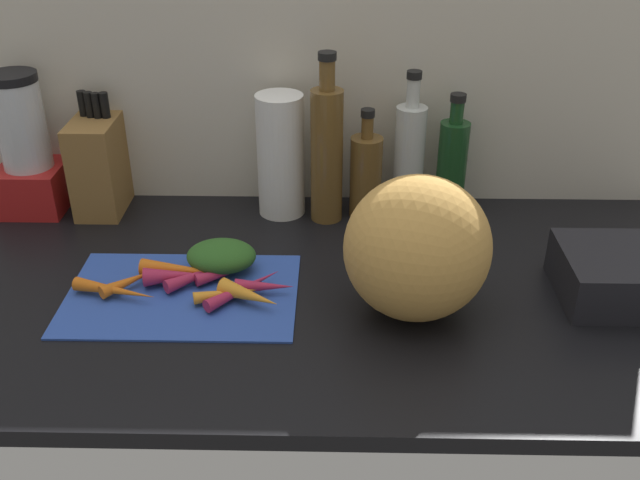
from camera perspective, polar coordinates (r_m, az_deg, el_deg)
ground_plane at (r=138.11cm, az=-2.94°, el=-3.88°), size 170.00×80.00×3.00cm
wall_back at (r=160.14cm, az=-2.30°, el=13.36°), size 170.00×3.00×60.00cm
cutting_board at (r=135.64cm, az=-10.82°, el=-4.16°), size 42.27×28.26×0.80cm
carrot_0 at (r=138.51cm, az=-10.76°, el=-2.36°), size 16.45×5.24×3.37cm
carrot_1 at (r=136.17cm, az=-15.87°, el=-3.84°), size 16.20×6.71×2.61cm
carrot_2 at (r=137.74cm, az=-7.51°, el=-2.49°), size 11.11×7.75×2.40cm
carrot_3 at (r=137.30cm, az=-9.54°, el=-2.73°), size 12.23×10.71×2.62cm
carrot_4 at (r=132.53cm, az=-6.00°, el=-3.79°), size 13.60×13.79×2.42cm
carrot_5 at (r=137.00cm, az=-11.47°, el=-2.77°), size 11.28×4.96×3.59cm
carrot_6 at (r=129.48cm, az=-5.59°, el=-4.37°), size 12.05×8.52×3.46cm
carrot_7 at (r=138.25cm, az=-14.80°, el=-3.15°), size 9.95×9.87×2.51cm
carrot_8 at (r=131.52cm, az=-7.04°, el=-4.18°), size 13.54×5.98×2.30cm
carrot_9 at (r=132.31cm, az=-4.39°, el=-3.67°), size 10.73×2.85×2.79cm
carrot_greens_pile at (r=139.64cm, az=-7.79°, el=-1.26°), size 13.32×10.25×5.64cm
winter_squash at (r=123.43cm, az=7.67°, el=-0.68°), size 25.14×22.97×25.75cm
knife_block at (r=167.52cm, az=-16.95°, el=5.82°), size 9.63×17.25×26.40cm
blender_appliance at (r=171.03cm, az=-22.13°, el=6.39°), size 14.00×14.00×31.18cm
paper_towel_roll at (r=157.27cm, az=-3.12°, el=6.66°), size 10.22×10.22×27.02cm
bottle_0 at (r=153.47cm, az=0.53°, el=6.96°), size 6.90×6.90×36.77cm
bottle_1 at (r=157.51cm, az=3.63°, el=5.16°), size 7.01×7.01×24.46cm
bottle_2 at (r=159.22cm, az=7.04°, el=6.55°), size 6.65×6.65×31.84cm
bottle_3 at (r=160.90cm, az=10.36°, el=5.88°), size 6.48×6.48×27.13cm
dish_rack at (r=142.73cm, az=23.45°, el=-2.57°), size 26.19×19.41×8.82cm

